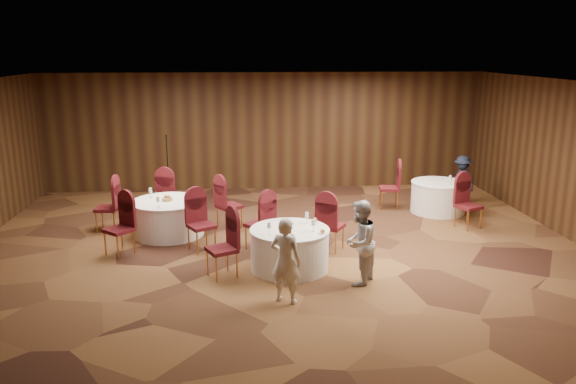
{
  "coord_description": "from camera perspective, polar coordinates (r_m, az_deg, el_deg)",
  "views": [
    {
      "loc": [
        -0.75,
        -10.36,
        3.82
      ],
      "look_at": [
        0.2,
        0.2,
        1.1
      ],
      "focal_mm": 35.0,
      "sensor_mm": 36.0,
      "label": 1
    }
  ],
  "objects": [
    {
      "name": "tabletop_left",
      "position": [
        11.93,
        -12.2,
        -0.5
      ],
      "size": [
        0.92,
        0.83,
        0.22
      ],
      "color": "silver",
      "rests_on": "table_left"
    },
    {
      "name": "man_c",
      "position": [
        14.86,
        17.27,
        1.23
      ],
      "size": [
        0.71,
        0.89,
        1.21
      ],
      "primitive_type": "imported",
      "rotation": [
        0.0,
        0.0,
        5.11
      ],
      "color": "#161D31",
      "rests_on": "ground"
    },
    {
      "name": "tabletop_main",
      "position": [
        9.72,
        1.42,
        -3.48
      ],
      "size": [
        1.02,
        1.04,
        0.22
      ],
      "color": "silver",
      "rests_on": "table_main"
    },
    {
      "name": "chairs_right",
      "position": [
        13.36,
        13.89,
        -0.43
      ],
      "size": [
        1.94,
        2.39,
        1.0
      ],
      "color": "#450D0E",
      "rests_on": "ground"
    },
    {
      "name": "woman_b",
      "position": [
        9.35,
        7.26,
        -5.12
      ],
      "size": [
        0.83,
        0.88,
        1.43
      ],
      "primitive_type": "imported",
      "rotation": [
        0.0,
        0.0,
        4.15
      ],
      "color": "#B3B3B8",
      "rests_on": "ground"
    },
    {
      "name": "table_left",
      "position": [
        12.06,
        -12.07,
        -2.54
      ],
      "size": [
        1.51,
        1.51,
        0.74
      ],
      "color": "white",
      "rests_on": "ground"
    },
    {
      "name": "woman_a",
      "position": [
        8.62,
        -0.23,
        -6.96
      ],
      "size": [
        0.59,
        0.52,
        1.36
      ],
      "primitive_type": "imported",
      "rotation": [
        0.0,
        0.0,
        2.66
      ],
      "color": "silver",
      "rests_on": "ground"
    },
    {
      "name": "room_shell",
      "position": [
        10.55,
        -0.99,
        4.26
      ],
      "size": [
        12.0,
        12.0,
        12.0
      ],
      "color": "silver",
      "rests_on": "ground"
    },
    {
      "name": "ground",
      "position": [
        11.07,
        -0.94,
        -5.81
      ],
      "size": [
        12.0,
        12.0,
        0.0
      ],
      "primitive_type": "plane",
      "color": "black",
      "rests_on": "ground"
    },
    {
      "name": "mic_stand",
      "position": [
        14.5,
        -12.03,
        0.91
      ],
      "size": [
        0.24,
        0.24,
        1.74
      ],
      "color": "black",
      "rests_on": "ground"
    },
    {
      "name": "table_right",
      "position": [
        13.89,
        15.02,
        -0.48
      ],
      "size": [
        1.31,
        1.31,
        0.74
      ],
      "color": "white",
      "rests_on": "ground"
    },
    {
      "name": "tabletop_right",
      "position": [
        13.59,
        16.16,
        1.4
      ],
      "size": [
        0.08,
        0.08,
        0.22
      ],
      "color": "silver",
      "rests_on": "table_right"
    },
    {
      "name": "chairs_main",
      "position": [
        10.48,
        -1.58,
        -4.09
      ],
      "size": [
        2.78,
        2.05,
        1.0
      ],
      "color": "#450D0E",
      "rests_on": "ground"
    },
    {
      "name": "table_main",
      "position": [
        9.99,
        0.17,
        -5.78
      ],
      "size": [
        1.41,
        1.41,
        0.74
      ],
      "color": "white",
      "rests_on": "ground"
    },
    {
      "name": "chairs_left",
      "position": [
        12.02,
        -12.32,
        -1.98
      ],
      "size": [
        3.25,
        3.13,
        1.0
      ],
      "color": "#450D0E",
      "rests_on": "ground"
    }
  ]
}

